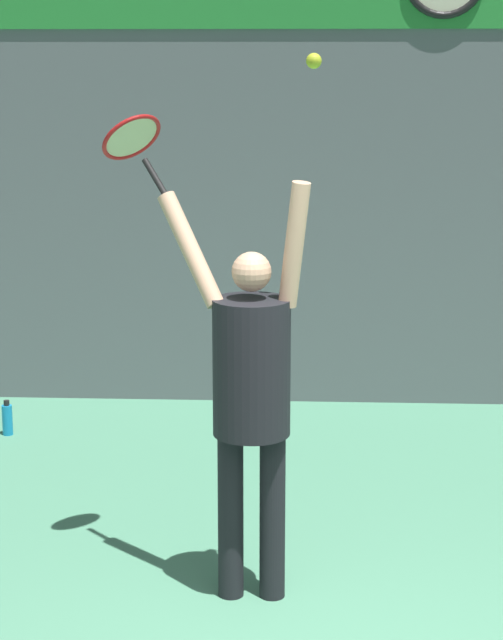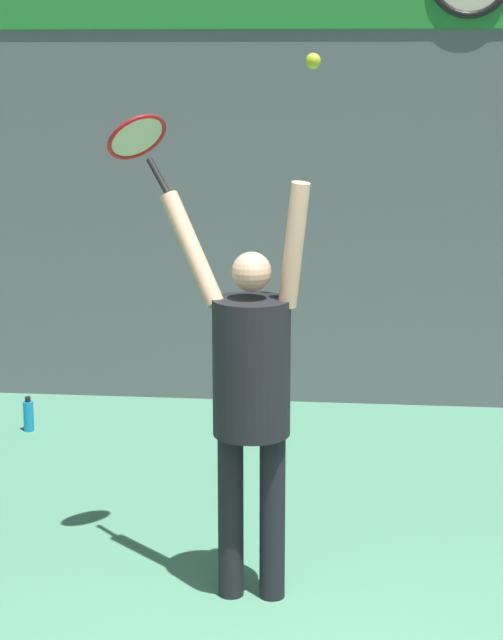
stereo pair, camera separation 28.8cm
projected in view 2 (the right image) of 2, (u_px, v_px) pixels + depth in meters
name	position (u px, v px, depth m)	size (l,w,h in m)	color
back_wall	(365.00, 82.00, 8.66)	(18.00, 0.10, 5.00)	slate
tennis_player	(251.00, 385.00, 5.68)	(0.79, 0.46, 2.13)	black
tennis_racket	(139.00, 140.00, 5.87)	(0.41, 0.42, 0.40)	black
tennis_ball	(313.00, 61.00, 5.25)	(0.07, 0.07, 0.07)	#CCDB2D
water_bottle	(29.00, 415.00, 8.48)	(0.08, 0.08, 0.26)	#198CCC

